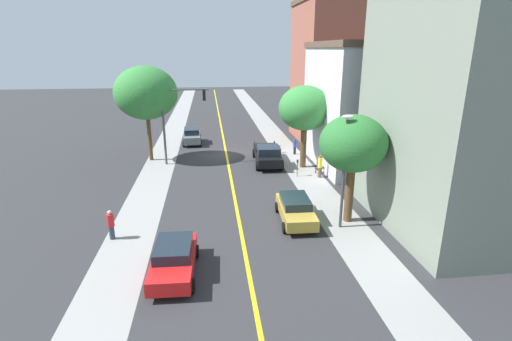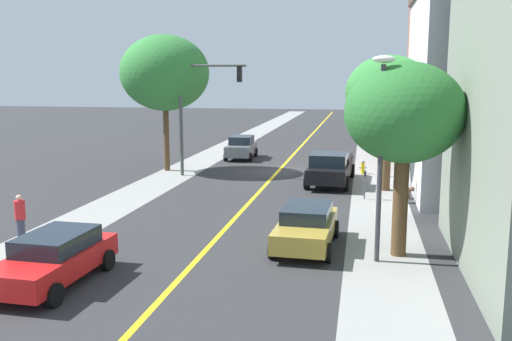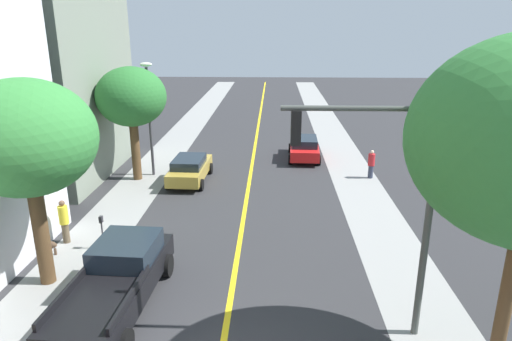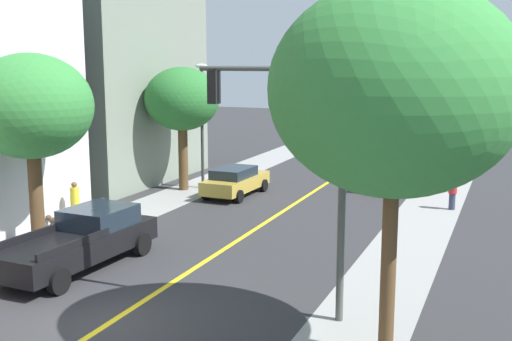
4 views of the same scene
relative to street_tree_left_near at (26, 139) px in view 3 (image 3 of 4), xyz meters
The scene contains 12 objects.
corner_shop_building 14.38m from the street_tree_left_near, 119.96° to the left, with size 10.78×10.89×14.39m.
street_tree_left_near is the anchor object (origin of this frame).
street_tree_right_corner 11.15m from the street_tree_left_near, 90.28° to the left, with size 3.86×3.86×6.43m.
parking_meter 5.01m from the street_tree_left_near, 66.80° to the left, with size 0.12×0.18×1.41m.
traffic_light_mast 11.13m from the street_tree_left_near, 12.09° to the right, with size 4.11×0.32×7.00m.
street_lamp 12.02m from the street_tree_left_near, 86.78° to the left, with size 0.70×0.36×6.58m.
red_sedan_right_curb 19.08m from the street_tree_left_near, 57.89° to the left, with size 2.18×4.46×1.48m.
gold_sedan_left_curb 12.06m from the street_tree_left_near, 74.08° to the left, with size 2.15×4.55×1.46m.
black_pickup_truck 5.30m from the street_tree_left_near, 23.14° to the right, with size 2.60×6.25×1.84m.
pedestrian_red_shirt 18.48m from the street_tree_left_near, 41.23° to the left, with size 0.38×0.38×1.68m.
pedestrian_yellow_shirt 5.16m from the street_tree_left_near, 102.55° to the left, with size 0.38×0.38×1.85m.
small_dog 5.20m from the street_tree_left_near, 115.45° to the left, with size 0.83×0.39×0.62m.
Camera 3 is at (1.34, -8.86, 8.59)m, focal length 32.02 mm.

